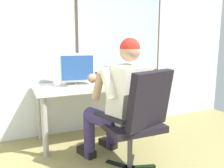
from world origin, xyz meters
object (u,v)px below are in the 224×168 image
(desk, at_px, (98,91))
(office_chair, at_px, (139,116))
(coffee_mug, at_px, (143,78))
(crt_monitor, at_px, (76,67))
(laptop, at_px, (118,77))
(person_seated, at_px, (120,100))
(wine_glass, at_px, (56,81))

(desk, xyz_separation_m, office_chair, (0.05, -0.95, -0.05))
(desk, relative_size, coffee_mug, 14.46)
(desk, height_order, crt_monitor, crt_monitor)
(desk, height_order, laptop, laptop)
(person_seated, height_order, coffee_mug, person_seated)
(office_chair, height_order, person_seated, person_seated)
(desk, bearing_deg, crt_monitor, 172.11)
(person_seated, relative_size, wine_glass, 8.78)
(desk, xyz_separation_m, laptop, (0.31, 0.06, 0.15))
(coffee_mug, bearing_deg, office_chair, -123.00)
(desk, relative_size, person_seated, 1.21)
(office_chair, bearing_deg, laptop, 75.62)
(laptop, relative_size, wine_glass, 2.76)
(wine_glass, bearing_deg, person_seated, -46.59)
(crt_monitor, xyz_separation_m, coffee_mug, (0.84, -0.18, -0.16))
(office_chair, bearing_deg, crt_monitor, 107.97)
(desk, bearing_deg, wine_glass, -164.44)
(person_seated, bearing_deg, crt_monitor, 108.35)
(crt_monitor, height_order, wine_glass, crt_monitor)
(wine_glass, bearing_deg, office_chair, -53.35)
(laptop, height_order, wine_glass, laptop)
(desk, height_order, office_chair, office_chair)
(desk, bearing_deg, coffee_mug, -13.68)
(person_seated, relative_size, coffee_mug, 11.91)
(desk, distance_m, crt_monitor, 0.41)
(office_chair, distance_m, wine_glass, 1.02)
(person_seated, xyz_separation_m, laptop, (0.33, 0.76, 0.10))
(office_chair, distance_m, crt_monitor, 1.09)
(desk, distance_m, wine_glass, 0.59)
(crt_monitor, bearing_deg, coffee_mug, -11.88)
(wine_glass, height_order, coffee_mug, wine_glass)
(person_seated, distance_m, laptop, 0.84)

